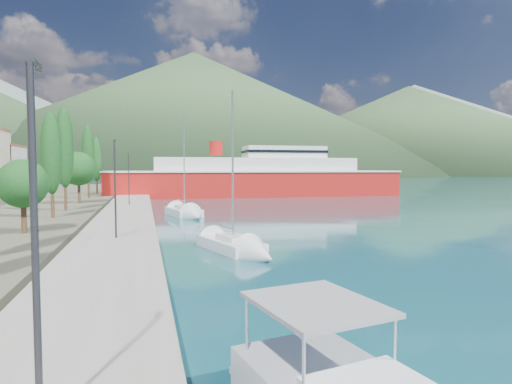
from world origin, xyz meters
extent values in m
plane|color=#134A56|center=(0.00, 120.00, 0.00)|extent=(1400.00, 1400.00, 0.00)
cube|color=gray|center=(-9.00, 26.00, 0.40)|extent=(5.00, 88.00, 0.80)
cone|color=slate|center=(80.00, 680.00, 90.00)|extent=(760.00, 760.00, 180.00)
cone|color=slate|center=(420.00, 600.00, 70.00)|extent=(640.00, 640.00, 140.00)
cone|color=#365330|center=(40.00, 400.00, 57.50)|extent=(480.00, 480.00, 115.00)
cone|color=#365330|center=(260.00, 380.00, 45.00)|extent=(420.00, 420.00, 90.00)
cylinder|color=#47301E|center=(-15.16, 18.00, 1.73)|extent=(0.36, 0.36, 2.05)
sphere|color=#17491A|center=(-15.16, 18.00, 4.06)|extent=(3.28, 3.28, 3.28)
cylinder|color=#47301E|center=(-15.16, 27.37, 1.73)|extent=(0.30, 0.30, 2.06)
ellipsoid|color=#17491A|center=(-15.16, 27.37, 6.41)|extent=(1.80, 1.80, 7.30)
cylinder|color=#47301E|center=(-15.16, 33.90, 1.87)|extent=(0.30, 0.30, 2.35)
ellipsoid|color=#17491A|center=(-15.16, 33.90, 7.21)|extent=(1.80, 1.80, 8.32)
cylinder|color=#47301E|center=(-15.16, 43.43, 2.02)|extent=(0.36, 0.36, 2.63)
sphere|color=#17491A|center=(-15.16, 43.43, 5.02)|extent=(4.21, 4.21, 4.21)
cylinder|color=#47301E|center=(-15.16, 53.05, 1.87)|extent=(0.30, 0.30, 2.34)
ellipsoid|color=#17491A|center=(-15.16, 53.05, 7.20)|extent=(1.80, 1.80, 8.31)
cylinder|color=#47301E|center=(-15.16, 64.19, 1.76)|extent=(0.30, 0.30, 2.13)
ellipsoid|color=#17491A|center=(-15.16, 64.19, 6.60)|extent=(1.80, 1.80, 7.54)
cylinder|color=#2D2D33|center=(-9.00, -6.16, 3.80)|extent=(0.12, 0.12, 6.00)
cube|color=#2D2D33|center=(-9.00, -5.91, 6.80)|extent=(0.15, 0.50, 0.12)
cylinder|color=#2D2D33|center=(-9.00, 13.86, 3.80)|extent=(0.12, 0.12, 6.00)
cube|color=#2D2D33|center=(-9.00, 14.11, 6.80)|extent=(0.15, 0.50, 0.12)
cylinder|color=#2D2D33|center=(-9.00, 38.22, 3.80)|extent=(0.12, 0.12, 6.00)
cube|color=#2D2D33|center=(-9.00, 38.47, 6.80)|extent=(0.15, 0.50, 0.12)
cube|color=gray|center=(-4.01, -5.97, 2.43)|extent=(2.62, 2.95, 0.10)
cube|color=silver|center=(-2.12, 12.28, 0.24)|extent=(3.69, 5.83, 0.87)
cube|color=silver|center=(-2.01, 11.94, 0.82)|extent=(1.90, 2.46, 0.34)
cylinder|color=silver|center=(-2.01, 11.94, 5.25)|extent=(0.12, 0.12, 9.15)
cone|color=silver|center=(-1.11, 8.96, 0.24)|extent=(2.85, 3.06, 2.21)
cube|color=silver|center=(-3.21, 32.60, 0.28)|extent=(3.75, 6.26, 1.00)
cube|color=silver|center=(-3.13, 32.22, 0.95)|extent=(2.00, 2.61, 0.39)
cylinder|color=silver|center=(-3.13, 32.22, 5.79)|extent=(0.12, 0.12, 10.02)
cone|color=silver|center=(-2.41, 28.95, 0.28)|extent=(3.09, 3.21, 2.56)
cube|color=#B31914|center=(12.35, 61.62, 1.97)|extent=(52.26, 12.76, 5.01)
cube|color=silver|center=(12.35, 61.62, 4.47)|extent=(52.64, 13.09, 0.27)
cube|color=silver|center=(12.35, 61.62, 5.55)|extent=(36.12, 10.30, 2.68)
cube|color=silver|center=(17.71, 61.41, 7.96)|extent=(14.78, 7.22, 2.15)
cylinder|color=#B31914|center=(5.20, 61.90, 8.59)|extent=(2.33, 2.33, 2.50)
camera|label=1|loc=(-7.27, -13.71, 5.12)|focal=30.00mm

